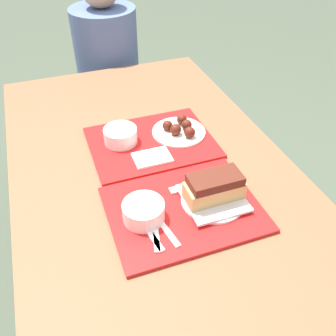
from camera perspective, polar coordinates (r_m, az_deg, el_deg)
The scene contains 15 objects.
ground_plane at distance 1.78m, azimuth -0.89°, elevation -20.11°, with size 12.00×12.00×0.00m, color #424C3D.
picnic_table at distance 1.26m, azimuth -1.19°, elevation -4.91°, with size 0.92×1.75×0.74m.
picnic_bench_far at distance 2.28m, azimuth -10.17°, elevation 8.49°, with size 0.87×0.28×0.45m.
tray_near at distance 1.10m, azimuth 2.40°, elevation -6.28°, with size 0.44×0.34×0.01m.
tray_far at distance 1.36m, azimuth -2.52°, elevation 3.90°, with size 0.44×0.34×0.01m.
bowl_coleslaw_near at distance 1.05m, azimuth -3.75°, elevation -6.50°, with size 0.12×0.12×0.05m.
brisket_sandwich_plate at distance 1.10m, azimuth 7.01°, elevation -3.53°, with size 0.19×0.19×0.10m.
plastic_fork_near at distance 1.04m, azimuth -1.96°, elevation -9.04°, with size 0.06×0.17×0.00m.
plastic_knife_near at distance 1.05m, azimuth -0.80°, elevation -8.73°, with size 0.05×0.17×0.00m.
plastic_spoon_near at distance 1.04m, azimuth -3.13°, elevation -9.34°, with size 0.04×0.17×0.00m.
condiment_packet at distance 1.15m, azimuth 1.13°, elevation -3.36°, with size 0.04×0.03×0.01m.
bowl_coleslaw_far at distance 1.34m, azimuth -7.26°, elevation 5.05°, with size 0.12×0.12×0.05m.
wings_plate_far at distance 1.39m, azimuth 1.78°, elevation 5.93°, with size 0.20×0.20×0.05m.
napkin_far at distance 1.27m, azimuth -2.43°, elevation 1.61°, with size 0.13×0.09×0.01m.
person_seated_across at distance 2.13m, azimuth -9.39°, elevation 17.32°, with size 0.34×0.34×0.71m.
Camera 1 is at (-0.28, -0.85, 1.54)m, focal length 40.00 mm.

